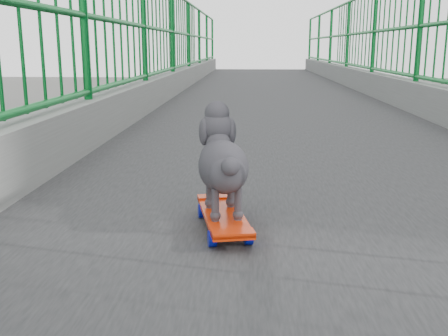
% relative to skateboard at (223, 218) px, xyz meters
% --- Properties ---
extents(railing, '(3.00, 24.00, 1.42)m').
position_rel_skateboard_xyz_m(railing, '(0.39, 1.73, 0.17)').
color(railing, gray).
rests_on(railing, footbridge).
extents(skateboard, '(0.23, 0.50, 0.06)m').
position_rel_skateboard_xyz_m(skateboard, '(0.00, 0.00, 0.00)').
color(skateboard, '#F23008').
rests_on(skateboard, footbridge).
extents(poodle, '(0.23, 0.42, 0.35)m').
position_rel_skateboard_xyz_m(poodle, '(-0.00, 0.02, 0.21)').
color(poodle, '#2F2D32').
rests_on(poodle, skateboard).
extents(car_0, '(1.81, 4.50, 1.53)m').
position_rel_skateboard_xyz_m(car_0, '(-5.61, 9.50, -6.28)').
color(car_0, red).
rests_on(car_0, ground).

